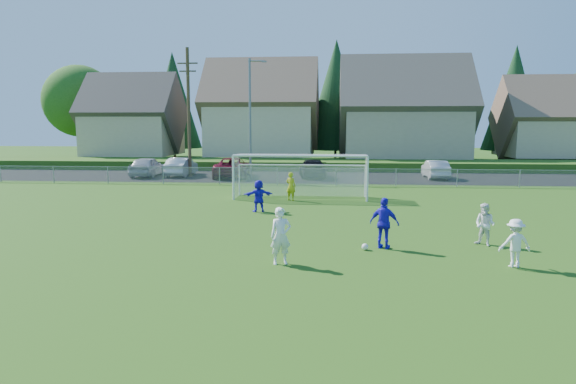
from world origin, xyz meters
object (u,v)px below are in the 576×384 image
object	(u,v)px
player_white_a	(281,236)
car_b	(181,167)
goalkeeper	(291,186)
car_f	(435,169)
car_a	(147,167)
soccer_ball	(365,247)
player_blue_a	(384,223)
car_d	(313,168)
player_white_c	(515,243)
soccer_goal	(301,169)
player_blue_b	(259,196)
car_c	(232,167)
player_white_b	(485,225)

from	to	relation	value
player_white_a	car_b	distance (m)	27.54
goalkeeper	car_f	distance (m)	16.03
car_a	car_b	distance (m)	2.66
car_b	soccer_ball	bearing A→B (deg)	119.51
player_blue_a	goalkeeper	world-z (taller)	player_blue_a
player_white_a	car_f	distance (m)	26.93
car_b	car_d	world-z (taller)	car_b
player_white_c	soccer_goal	xyz separation A→B (m)	(-7.14, 13.56, 0.91)
player_blue_b	car_b	size ratio (longest dim) A/B	0.34
player_white_c	car_c	bearing A→B (deg)	-68.10
player_blue_a	car_d	world-z (taller)	player_blue_a
soccer_ball	player_white_c	world-z (taller)	player_white_c
player_white_a	player_white_c	distance (m)	6.84
player_white_c	car_a	bearing A→B (deg)	-57.10
player_white_a	player_white_c	bearing A→B (deg)	-15.39
player_white_a	player_blue_b	size ratio (longest dim) A/B	1.12
player_blue_b	car_a	size ratio (longest dim) A/B	0.33
goalkeeper	soccer_goal	xyz separation A→B (m)	(0.47, 1.05, 0.85)
player_white_b	player_white_c	distance (m)	2.67
player_white_b	car_b	bearing A→B (deg)	171.13
player_blue_b	car_a	world-z (taller)	car_a
player_white_b	car_a	world-z (taller)	car_a
car_a	soccer_goal	bearing A→B (deg)	138.10
goalkeeper	car_d	size ratio (longest dim) A/B	0.32
car_c	goalkeeper	bearing A→B (deg)	109.62
soccer_ball	goalkeeper	size ratio (longest dim) A/B	0.14
player_blue_a	car_f	xyz separation A→B (m)	(6.07, 23.03, -0.17)
player_white_a	car_a	world-z (taller)	player_white_a
car_c	player_white_c	bearing A→B (deg)	112.77
player_blue_b	soccer_goal	distance (m)	5.14
soccer_ball	player_white_a	size ratio (longest dim) A/B	0.13
player_white_c	car_d	bearing A→B (deg)	-80.95
car_a	car_c	world-z (taller)	car_a
player_white_c	player_white_b	bearing A→B (deg)	-94.37
soccer_goal	car_c	bearing A→B (deg)	119.36
player_white_a	player_white_c	world-z (taller)	player_white_a
soccer_ball	player_white_c	xyz separation A→B (m)	(4.22, -1.65, 0.60)
player_white_a	player_white_c	size ratio (longest dim) A/B	1.20
car_c	soccer_goal	xyz separation A→B (m)	(6.10, -10.84, 0.85)
car_a	player_white_c	bearing A→B (deg)	127.47
player_white_a	player_white_c	xyz separation A→B (m)	(6.83, 0.30, -0.14)
player_white_b	goalkeeper	size ratio (longest dim) A/B	0.94
player_white_a	goalkeeper	xyz separation A→B (m)	(-0.78, 12.81, -0.08)
goalkeeper	car_a	distance (m)	17.23
player_blue_a	player_white_b	bearing A→B (deg)	-143.92
player_blue_b	goalkeeper	world-z (taller)	goalkeeper
player_blue_a	soccer_goal	xyz separation A→B (m)	(-3.56, 11.63, 0.77)
player_white_b	car_f	bearing A→B (deg)	126.66
player_blue_a	car_c	distance (m)	24.46
player_blue_a	car_a	size ratio (longest dim) A/B	0.37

